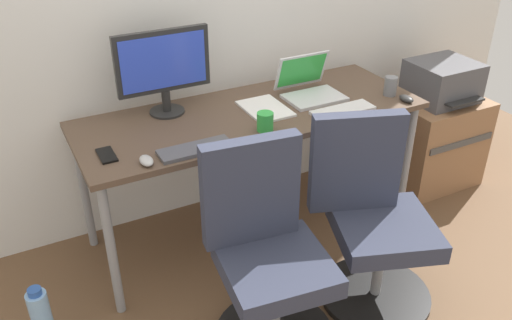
{
  "coord_description": "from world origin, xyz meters",
  "views": [
    {
      "loc": [
        -1.16,
        -2.28,
        1.93
      ],
      "look_at": [
        0.0,
        -0.05,
        0.49
      ],
      "focal_mm": 38.08,
      "sensor_mm": 36.0,
      "label": 1
    }
  ],
  "objects_px": {
    "desktop_monitor": "(163,66)",
    "open_laptop": "(309,86)",
    "office_chair_left": "(267,258)",
    "side_cabinet": "(431,140)",
    "coffee_mug": "(265,122)",
    "office_chair_right": "(373,222)",
    "water_bottle_on_floor": "(41,317)",
    "printer": "(442,81)"
  },
  "relations": [
    {
      "from": "coffee_mug",
      "to": "office_chair_left",
      "type": "bearing_deg",
      "value": -117.14
    },
    {
      "from": "water_bottle_on_floor",
      "to": "printer",
      "type": "bearing_deg",
      "value": 6.28
    },
    {
      "from": "office_chair_right",
      "to": "printer",
      "type": "distance_m",
      "value": 1.26
    },
    {
      "from": "desktop_monitor",
      "to": "coffee_mug",
      "type": "bearing_deg",
      "value": -49.46
    },
    {
      "from": "printer",
      "to": "desktop_monitor",
      "type": "relative_size",
      "value": 0.83
    },
    {
      "from": "printer",
      "to": "open_laptop",
      "type": "height_order",
      "value": "open_laptop"
    },
    {
      "from": "office_chair_right",
      "to": "coffee_mug",
      "type": "bearing_deg",
      "value": 121.11
    },
    {
      "from": "printer",
      "to": "desktop_monitor",
      "type": "distance_m",
      "value": 1.72
    },
    {
      "from": "water_bottle_on_floor",
      "to": "open_laptop",
      "type": "bearing_deg",
      "value": 12.87
    },
    {
      "from": "water_bottle_on_floor",
      "to": "desktop_monitor",
      "type": "height_order",
      "value": "desktop_monitor"
    },
    {
      "from": "open_laptop",
      "to": "coffee_mug",
      "type": "distance_m",
      "value": 0.49
    },
    {
      "from": "office_chair_left",
      "to": "office_chair_right",
      "type": "height_order",
      "value": "same"
    },
    {
      "from": "side_cabinet",
      "to": "water_bottle_on_floor",
      "type": "xyz_separation_m",
      "value": [
        -2.49,
        -0.28,
        -0.14
      ]
    },
    {
      "from": "office_chair_left",
      "to": "water_bottle_on_floor",
      "type": "relative_size",
      "value": 3.03
    },
    {
      "from": "office_chair_left",
      "to": "open_laptop",
      "type": "height_order",
      "value": "open_laptop"
    },
    {
      "from": "office_chair_right",
      "to": "coffee_mug",
      "type": "height_order",
      "value": "office_chair_right"
    },
    {
      "from": "office_chair_left",
      "to": "coffee_mug",
      "type": "distance_m",
      "value": 0.67
    },
    {
      "from": "printer",
      "to": "water_bottle_on_floor",
      "type": "xyz_separation_m",
      "value": [
        -2.49,
        -0.27,
        -0.55
      ]
    },
    {
      "from": "office_chair_left",
      "to": "coffee_mug",
      "type": "bearing_deg",
      "value": 62.86
    },
    {
      "from": "side_cabinet",
      "to": "office_chair_right",
      "type": "bearing_deg",
      "value": -146.57
    },
    {
      "from": "water_bottle_on_floor",
      "to": "open_laptop",
      "type": "relative_size",
      "value": 1.0
    },
    {
      "from": "side_cabinet",
      "to": "water_bottle_on_floor",
      "type": "bearing_deg",
      "value": -173.7
    },
    {
      "from": "office_chair_left",
      "to": "water_bottle_on_floor",
      "type": "xyz_separation_m",
      "value": [
        -0.91,
        0.4,
        -0.28
      ]
    },
    {
      "from": "side_cabinet",
      "to": "printer",
      "type": "height_order",
      "value": "printer"
    },
    {
      "from": "side_cabinet",
      "to": "water_bottle_on_floor",
      "type": "height_order",
      "value": "side_cabinet"
    },
    {
      "from": "water_bottle_on_floor",
      "to": "side_cabinet",
      "type": "bearing_deg",
      "value": 6.3
    },
    {
      "from": "side_cabinet",
      "to": "office_chair_left",
      "type": "bearing_deg",
      "value": -156.92
    },
    {
      "from": "office_chair_left",
      "to": "side_cabinet",
      "type": "relative_size",
      "value": 1.63
    },
    {
      "from": "office_chair_left",
      "to": "printer",
      "type": "height_order",
      "value": "office_chair_left"
    },
    {
      "from": "printer",
      "to": "desktop_monitor",
      "type": "height_order",
      "value": "desktop_monitor"
    },
    {
      "from": "office_chair_left",
      "to": "water_bottle_on_floor",
      "type": "distance_m",
      "value": 1.03
    },
    {
      "from": "printer",
      "to": "open_laptop",
      "type": "distance_m",
      "value": 0.92
    },
    {
      "from": "desktop_monitor",
      "to": "open_laptop",
      "type": "relative_size",
      "value": 1.55
    },
    {
      "from": "open_laptop",
      "to": "side_cabinet",
      "type": "bearing_deg",
      "value": -5.34
    },
    {
      "from": "water_bottle_on_floor",
      "to": "coffee_mug",
      "type": "bearing_deg",
      "value": 4.8
    },
    {
      "from": "open_laptop",
      "to": "office_chair_left",
      "type": "bearing_deg",
      "value": -131.39
    },
    {
      "from": "office_chair_left",
      "to": "desktop_monitor",
      "type": "distance_m",
      "value": 1.08
    },
    {
      "from": "water_bottle_on_floor",
      "to": "coffee_mug",
      "type": "height_order",
      "value": "coffee_mug"
    },
    {
      "from": "desktop_monitor",
      "to": "office_chair_left",
      "type": "bearing_deg",
      "value": -83.93
    },
    {
      "from": "printer",
      "to": "coffee_mug",
      "type": "height_order",
      "value": "coffee_mug"
    },
    {
      "from": "office_chair_left",
      "to": "office_chair_right",
      "type": "xyz_separation_m",
      "value": [
        0.56,
        -0.0,
        0.0
      ]
    },
    {
      "from": "water_bottle_on_floor",
      "to": "desktop_monitor",
      "type": "relative_size",
      "value": 0.65
    }
  ]
}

